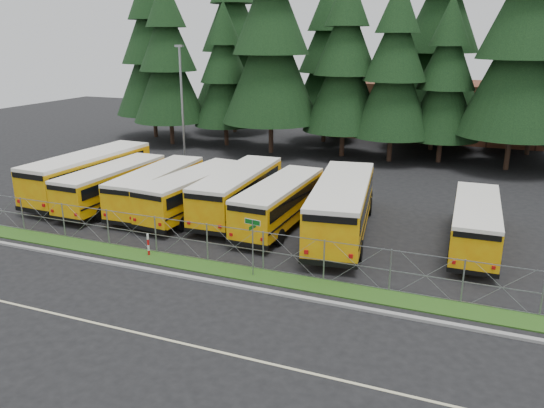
# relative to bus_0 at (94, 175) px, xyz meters

# --- Properties ---
(ground) EXTENTS (120.00, 120.00, 0.00)m
(ground) POSITION_rel_bus_0_xyz_m (13.71, -6.12, -1.57)
(ground) COLOR black
(ground) RESTS_ON ground
(curb) EXTENTS (50.00, 0.25, 0.12)m
(curb) POSITION_rel_bus_0_xyz_m (13.71, -9.22, -1.51)
(curb) COLOR gray
(curb) RESTS_ON ground
(grass_verge) EXTENTS (50.00, 1.40, 0.06)m
(grass_verge) POSITION_rel_bus_0_xyz_m (13.71, -7.82, -1.54)
(grass_verge) COLOR #234E16
(grass_verge) RESTS_ON ground
(road_lane_line) EXTENTS (50.00, 0.12, 0.01)m
(road_lane_line) POSITION_rel_bus_0_xyz_m (13.71, -14.12, -1.56)
(road_lane_line) COLOR beige
(road_lane_line) RESTS_ON ground
(chainlink_fence) EXTENTS (44.00, 0.10, 2.00)m
(chainlink_fence) POSITION_rel_bus_0_xyz_m (13.71, -7.12, -0.57)
(chainlink_fence) COLOR gray
(chainlink_fence) RESTS_ON ground
(brick_building) EXTENTS (22.00, 10.00, 6.00)m
(brick_building) POSITION_rel_bus_0_xyz_m (19.71, 33.88, 1.43)
(brick_building) COLOR brown
(brick_building) RESTS_ON ground
(bus_0) EXTENTS (3.34, 12.08, 3.14)m
(bus_0) POSITION_rel_bus_0_xyz_m (0.00, 0.00, 0.00)
(bus_0) COLOR orange
(bus_0) RESTS_ON ground
(bus_1) EXTENTS (2.68, 10.40, 2.71)m
(bus_1) POSITION_rel_bus_0_xyz_m (2.71, -1.11, -0.21)
(bus_1) COLOR orange
(bus_1) RESTS_ON ground
(bus_2) EXTENTS (2.83, 10.31, 2.68)m
(bus_2) POSITION_rel_bus_0_xyz_m (5.74, -0.54, -0.23)
(bus_2) COLOR orange
(bus_2) RESTS_ON ground
(bus_3) EXTENTS (3.44, 10.57, 2.72)m
(bus_3) POSITION_rel_bus_0_xyz_m (8.53, -0.72, -0.21)
(bus_3) COLOR orange
(bus_3) RESTS_ON ground
(bus_4) EXTENTS (2.93, 11.03, 2.87)m
(bus_4) POSITION_rel_bus_0_xyz_m (11.13, 0.22, -0.13)
(bus_4) COLOR orange
(bus_4) RESTS_ON ground
(bus_5) EXTENTS (2.79, 10.46, 2.72)m
(bus_5) POSITION_rel_bus_0_xyz_m (14.30, -0.78, -0.21)
(bus_5) COLOR orange
(bus_5) RESTS_ON ground
(bus_6) EXTENTS (4.51, 12.41, 3.18)m
(bus_6) POSITION_rel_bus_0_xyz_m (17.98, -1.02, 0.02)
(bus_6) COLOR orange
(bus_6) RESTS_ON ground
(bus_east) EXTENTS (2.52, 9.91, 2.59)m
(bus_east) POSITION_rel_bus_0_xyz_m (24.99, -0.34, -0.27)
(bus_east) COLOR orange
(bus_east) RESTS_ON ground
(street_sign) EXTENTS (0.83, 0.55, 2.81)m
(street_sign) POSITION_rel_bus_0_xyz_m (15.51, -7.88, 0.47)
(street_sign) COLOR gray
(street_sign) RESTS_ON ground
(striped_bollard) EXTENTS (0.11, 0.11, 1.20)m
(striped_bollard) POSITION_rel_bus_0_xyz_m (9.58, -7.64, -0.97)
(striped_bollard) COLOR #B20C0C
(striped_bollard) RESTS_ON ground
(light_standard) EXTENTS (0.70, 0.35, 10.14)m
(light_standard) POSITION_rel_bus_0_xyz_m (1.00, 10.56, 3.93)
(light_standard) COLOR gray
(light_standard) RESTS_ON ground
(conifer_0) EXTENTS (8.04, 8.04, 17.79)m
(conifer_0) POSITION_rel_bus_0_xyz_m (-9.38, 21.75, 7.32)
(conifer_0) COLOR black
(conifer_0) RESTS_ON ground
(conifer_1) EXTENTS (7.50, 7.50, 16.58)m
(conifer_1) POSITION_rel_bus_0_xyz_m (-5.38, 18.78, 6.72)
(conifer_1) COLOR black
(conifer_1) RESTS_ON ground
(conifer_2) EXTENTS (6.43, 6.43, 14.21)m
(conifer_2) POSITION_rel_bus_0_xyz_m (0.22, 20.30, 5.54)
(conifer_2) COLOR black
(conifer_2) RESTS_ON ground
(conifer_3) EXTENTS (9.23, 9.23, 20.40)m
(conifer_3) POSITION_rel_bus_0_xyz_m (5.91, 18.51, 8.63)
(conifer_3) COLOR black
(conifer_3) RESTS_ON ground
(conifer_4) EXTENTS (7.48, 7.48, 16.55)m
(conifer_4) POSITION_rel_bus_0_xyz_m (12.70, 19.57, 6.71)
(conifer_4) COLOR black
(conifer_4) RESTS_ON ground
(conifer_5) EXTENTS (7.11, 7.11, 15.72)m
(conifer_5) POSITION_rel_bus_0_xyz_m (17.25, 18.96, 6.29)
(conifer_5) COLOR black
(conifer_5) RESTS_ON ground
(conifer_6) EXTENTS (6.44, 6.44, 14.24)m
(conifer_6) POSITION_rel_bus_0_xyz_m (21.45, 20.25, 5.55)
(conifer_6) COLOR black
(conifer_6) RESTS_ON ground
(conifer_7) EXTENTS (9.06, 9.06, 20.04)m
(conifer_7) POSITION_rel_bus_0_xyz_m (27.03, 19.35, 8.45)
(conifer_7) COLOR black
(conifer_7) RESTS_ON ground
(conifer_10) EXTENTS (9.20, 9.20, 20.34)m
(conifer_10) POSITION_rel_bus_0_xyz_m (-2.52, 28.04, 8.60)
(conifer_10) COLOR black
(conifer_10) RESTS_ON ground
(conifer_11) EXTENTS (7.29, 7.29, 16.12)m
(conifer_11) POSITION_rel_bus_0_xyz_m (9.04, 25.94, 6.49)
(conifer_11) COLOR black
(conifer_11) RESTS_ON ground
(conifer_12) EXTENTS (9.34, 9.34, 20.65)m
(conifer_12) POSITION_rel_bus_0_xyz_m (20.22, 25.72, 8.76)
(conifer_12) COLOR black
(conifer_12) RESTS_ON ground
(conifer_13) EXTENTS (8.15, 8.15, 18.03)m
(conifer_13) POSITION_rel_bus_0_xyz_m (29.06, 26.67, 7.45)
(conifer_13) COLOR black
(conifer_13) RESTS_ON ground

